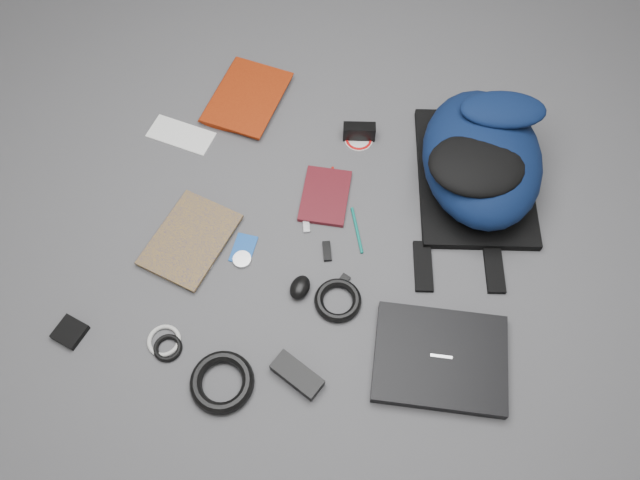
% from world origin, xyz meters
% --- Properties ---
extents(ground, '(4.00, 4.00, 0.00)m').
position_xyz_m(ground, '(0.00, 0.00, 0.00)').
color(ground, '#4F4F51').
rests_on(ground, ground).
extents(backpack, '(0.47, 0.59, 0.22)m').
position_xyz_m(backpack, '(0.39, 0.33, 0.11)').
color(backpack, black).
rests_on(backpack, ground).
extents(laptop, '(0.37, 0.30, 0.03)m').
position_xyz_m(laptop, '(0.38, -0.25, 0.02)').
color(laptop, black).
rests_on(laptop, ground).
extents(textbook_red, '(0.24, 0.30, 0.03)m').
position_xyz_m(textbook_red, '(-0.46, 0.45, 0.02)').
color(textbook_red, maroon).
rests_on(textbook_red, ground).
extents(comic_book, '(0.25, 0.30, 0.02)m').
position_xyz_m(comic_book, '(-0.45, -0.07, 0.01)').
color(comic_book, '#C5940E').
rests_on(comic_book, ground).
extents(envelope, '(0.21, 0.12, 0.00)m').
position_xyz_m(envelope, '(-0.52, 0.26, 0.00)').
color(envelope, white).
rests_on(envelope, ground).
extents(dvd_case, '(0.15, 0.20, 0.01)m').
position_xyz_m(dvd_case, '(-0.02, 0.15, 0.01)').
color(dvd_case, '#3F0C11').
rests_on(dvd_case, ground).
extents(compact_camera, '(0.10, 0.06, 0.06)m').
position_xyz_m(compact_camera, '(0.02, 0.39, 0.03)').
color(compact_camera, black).
rests_on(compact_camera, ground).
extents(sticker_disc, '(0.10, 0.10, 0.00)m').
position_xyz_m(sticker_disc, '(0.03, 0.38, 0.00)').
color(sticker_disc, silver).
rests_on(sticker_disc, ground).
extents(pen_teal, '(0.07, 0.14, 0.01)m').
position_xyz_m(pen_teal, '(0.09, 0.07, 0.00)').
color(pen_teal, '#0B6B5D').
rests_on(pen_teal, ground).
extents(pen_red, '(0.05, 0.14, 0.01)m').
position_xyz_m(pen_red, '(-0.01, 0.19, 0.00)').
color(pen_red, '#A5160C').
rests_on(pen_red, ground).
extents(id_badge, '(0.06, 0.09, 0.00)m').
position_xyz_m(id_badge, '(-0.20, -0.07, 0.00)').
color(id_badge, '#154CA3').
rests_on(id_badge, ground).
extents(usb_black, '(0.04, 0.06, 0.01)m').
position_xyz_m(usb_black, '(0.03, -0.02, 0.01)').
color(usb_black, black).
rests_on(usb_black, ground).
extents(usb_silver, '(0.03, 0.05, 0.01)m').
position_xyz_m(usb_silver, '(-0.05, 0.04, 0.00)').
color(usb_silver, '#A9A8AB').
rests_on(usb_silver, ground).
extents(key_fob, '(0.04, 0.04, 0.01)m').
position_xyz_m(key_fob, '(0.09, -0.10, 0.01)').
color(key_fob, black).
rests_on(key_fob, ground).
extents(mouse, '(0.06, 0.08, 0.04)m').
position_xyz_m(mouse, '(-0.02, -0.15, 0.02)').
color(mouse, black).
rests_on(mouse, ground).
extents(headphone_left, '(0.06, 0.06, 0.01)m').
position_xyz_m(headphone_left, '(-0.29, -0.14, 0.01)').
color(headphone_left, silver).
rests_on(headphone_left, ground).
extents(headphone_right, '(0.05, 0.05, 0.01)m').
position_xyz_m(headphone_right, '(-0.20, -0.11, 0.01)').
color(headphone_right, silver).
rests_on(headphone_right, ground).
extents(cable_coil, '(0.14, 0.14, 0.02)m').
position_xyz_m(cable_coil, '(0.09, -0.16, 0.01)').
color(cable_coil, black).
rests_on(cable_coil, ground).
extents(power_brick, '(0.15, 0.11, 0.03)m').
position_xyz_m(power_brick, '(0.04, -0.39, 0.02)').
color(power_brick, black).
rests_on(power_brick, ground).
extents(power_cord_coil, '(0.19, 0.19, 0.03)m').
position_xyz_m(power_cord_coil, '(-0.14, -0.45, 0.02)').
color(power_cord_coil, black).
rests_on(power_cord_coil, ground).
extents(pouch, '(0.09, 0.09, 0.02)m').
position_xyz_m(pouch, '(-0.57, -0.42, 0.01)').
color(pouch, black).
rests_on(pouch, ground).
extents(earbud_coil, '(0.09, 0.09, 0.01)m').
position_xyz_m(earbud_coil, '(-0.30, -0.40, 0.01)').
color(earbud_coil, black).
rests_on(earbud_coil, ground).
extents(white_cable_coil, '(0.10, 0.10, 0.01)m').
position_xyz_m(white_cable_coil, '(-0.32, -0.38, 0.01)').
color(white_cable_coil, beige).
rests_on(white_cable_coil, ground).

